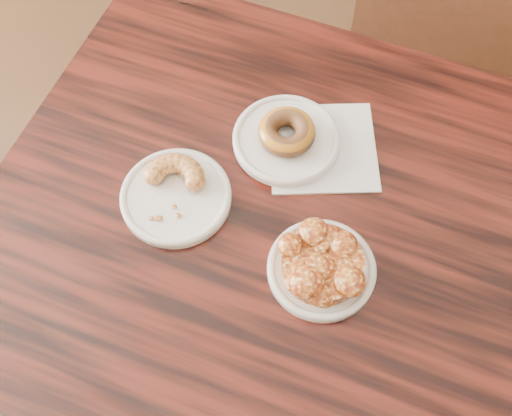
% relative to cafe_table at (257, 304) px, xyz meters
% --- Properties ---
extents(floor, '(5.00, 5.00, 0.00)m').
position_rel_cafe_table_xyz_m(floor, '(0.02, 0.18, -0.38)').
color(floor, black).
rests_on(floor, ground).
extents(cafe_table, '(1.00, 1.00, 0.75)m').
position_rel_cafe_table_xyz_m(cafe_table, '(0.00, 0.00, 0.00)').
color(cafe_table, black).
rests_on(cafe_table, floor).
extents(chair_far, '(0.52, 0.52, 0.90)m').
position_rel_cafe_table_xyz_m(chair_far, '(0.34, 0.79, 0.08)').
color(chair_far, black).
rests_on(chair_far, floor).
extents(napkin, '(0.20, 0.20, 0.00)m').
position_rel_cafe_table_xyz_m(napkin, '(0.08, 0.15, 0.38)').
color(napkin, silver).
rests_on(napkin, cafe_table).
extents(plate_donut, '(0.17, 0.17, 0.01)m').
position_rel_cafe_table_xyz_m(plate_donut, '(0.02, 0.15, 0.39)').
color(plate_donut, white).
rests_on(plate_donut, napkin).
extents(plate_cruller, '(0.17, 0.17, 0.01)m').
position_rel_cafe_table_xyz_m(plate_cruller, '(-0.13, 0.02, 0.38)').
color(plate_cruller, white).
rests_on(plate_cruller, cafe_table).
extents(plate_fritter, '(0.16, 0.16, 0.01)m').
position_rel_cafe_table_xyz_m(plate_fritter, '(0.11, -0.06, 0.38)').
color(plate_fritter, silver).
rests_on(plate_fritter, cafe_table).
extents(glazed_donut, '(0.09, 0.09, 0.03)m').
position_rel_cafe_table_xyz_m(glazed_donut, '(0.02, 0.15, 0.41)').
color(glazed_donut, '#9C6216').
rests_on(glazed_donut, plate_donut).
extents(apple_fritter, '(0.16, 0.16, 0.04)m').
position_rel_cafe_table_xyz_m(apple_fritter, '(0.11, -0.06, 0.41)').
color(apple_fritter, '#451207').
rests_on(apple_fritter, plate_fritter).
extents(cruller_fragment, '(0.11, 0.11, 0.03)m').
position_rel_cafe_table_xyz_m(cruller_fragment, '(-0.13, 0.02, 0.40)').
color(cruller_fragment, '#5C3C12').
rests_on(cruller_fragment, plate_cruller).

